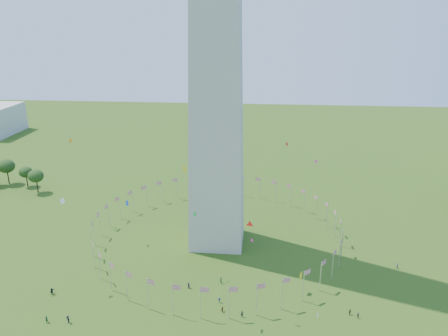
% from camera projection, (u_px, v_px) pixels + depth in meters
% --- Properties ---
extents(flag_ring, '(80.24, 80.24, 9.00)m').
position_uv_depth(flag_ring, '(217.00, 229.00, 144.26)').
color(flag_ring, silver).
rests_on(flag_ring, ground).
extents(crowd, '(101.83, 66.16, 1.95)m').
position_uv_depth(crowd, '(189.00, 326.00, 103.89)').
color(crowd, black).
rests_on(crowd, ground).
extents(kites_aloft, '(118.56, 73.87, 37.04)m').
position_uv_depth(kites_aloft, '(243.00, 220.00, 111.04)').
color(kites_aloft, red).
rests_on(kites_aloft, ground).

